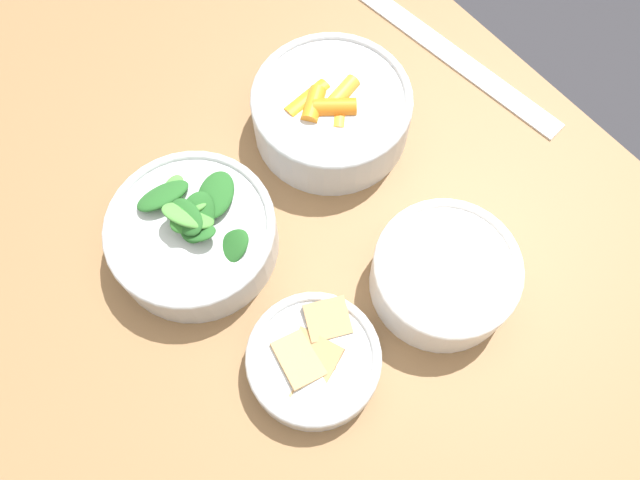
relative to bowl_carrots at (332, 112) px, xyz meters
The scene contains 7 objects.
ground_plane 0.78m from the bowl_carrots, 41.07° to the right, with size 10.00×10.00×0.00m, color #2D2D33.
dining_table 0.25m from the bowl_carrots, 41.07° to the right, with size 1.22×0.77×0.72m.
bowl_carrots is the anchor object (origin of this frame).
bowl_greens 0.21m from the bowl_carrots, 83.88° to the right, with size 0.18×0.18×0.09m.
bowl_beans_hotdog 0.23m from the bowl_carrots, ahead, with size 0.15×0.15×0.06m.
bowl_cookies 0.28m from the bowl_carrots, 43.16° to the right, with size 0.13×0.13×0.04m.
ruler 0.19m from the bowl_carrots, 85.72° to the left, with size 0.33×0.06×0.00m.
Camera 1 is at (0.16, -0.14, 1.36)m, focal length 35.00 mm.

